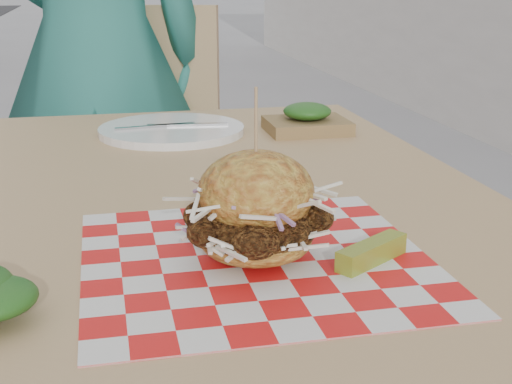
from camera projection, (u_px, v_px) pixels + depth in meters
diner at (94, 51)px, 1.90m from camera, size 0.64×0.45×1.67m
patio_table at (202, 247)px, 1.00m from camera, size 0.80×1.20×0.75m
patio_chair at (161, 154)px, 1.99m from camera, size 0.53×0.53×0.95m
paper_liner at (256, 259)px, 0.75m from camera, size 0.36×0.36×0.00m
sandwich at (256, 213)px, 0.74m from camera, size 0.16×0.16×0.18m
pickle_spear at (372, 252)px, 0.74m from camera, size 0.09×0.07×0.02m
place_setting at (172, 130)px, 1.32m from camera, size 0.27×0.27×0.02m
kraft_tray at (307, 120)px, 1.33m from camera, size 0.15×0.12×0.06m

